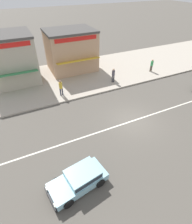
{
  "coord_description": "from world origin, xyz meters",
  "views": [
    {
      "loc": [
        -7.87,
        -9.18,
        9.97
      ],
      "look_at": [
        -2.81,
        1.59,
        0.8
      ],
      "focal_mm": 28.0,
      "sensor_mm": 36.0,
      "label": 1
    }
  ],
  "objects": [
    {
      "name": "pedestrian_far_end",
      "position": [
        1.86,
        6.81,
        1.13
      ],
      "size": [
        0.34,
        0.34,
        1.68
      ],
      "color": "#333338",
      "rests_on": "kerb_strip"
    },
    {
      "name": "hatchback_pale_blue_2",
      "position": [
        -6.3,
        -3.57,
        0.59
      ],
      "size": [
        3.72,
        2.15,
        1.1
      ],
      "color": "#93C6D6",
      "rests_on": "ground"
    },
    {
      "name": "ground_plane",
      "position": [
        0.0,
        0.0,
        0.0
      ],
      "size": [
        160.0,
        160.0,
        0.0
      ],
      "primitive_type": "plane",
      "color": "#544F47"
    },
    {
      "name": "lane_centre_stripe",
      "position": [
        0.0,
        0.0,
        0.0
      ],
      "size": [
        50.4,
        0.14,
        0.01
      ],
      "primitive_type": "cube",
      "color": "silver",
      "rests_on": "ground"
    },
    {
      "name": "shopfront_mid_block",
      "position": [
        -1.2,
        12.52,
        2.63
      ],
      "size": [
        5.93,
        5.47,
        4.94
      ],
      "color": "tan",
      "rests_on": "kerb_strip"
    },
    {
      "name": "pedestrian_mid_kerb",
      "position": [
        -4.46,
        6.53,
        1.15
      ],
      "size": [
        0.34,
        0.34,
        1.71
      ],
      "color": "#232838",
      "rests_on": "kerb_strip"
    },
    {
      "name": "pedestrian_near_clock",
      "position": [
        7.86,
        7.3,
        1.08
      ],
      "size": [
        0.34,
        0.34,
        1.6
      ],
      "color": "#4C4238",
      "rests_on": "kerb_strip"
    },
    {
      "name": "kerb_strip",
      "position": [
        0.0,
        10.31,
        0.07
      ],
      "size": [
        68.0,
        10.0,
        0.15
      ],
      "primitive_type": "cube",
      "color": "#ADA393",
      "rests_on": "ground"
    },
    {
      "name": "shopfront_corner_warung",
      "position": [
        -8.4,
        12.15,
        2.81
      ],
      "size": [
        5.32,
        5.96,
        5.3
      ],
      "color": "#B2A893",
      "rests_on": "kerb_strip"
    }
  ]
}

